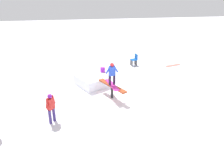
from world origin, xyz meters
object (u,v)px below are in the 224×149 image
at_px(rail_feature, 112,87).
at_px(main_rider_on_rail, 112,75).
at_px(folding_chair, 134,60).
at_px(bystander_red, 51,107).
at_px(loose_snowboard_coral, 173,65).
at_px(backpack_on_snow, 103,70).

height_order(rail_feature, main_rider_on_rail, main_rider_on_rail).
bearing_deg(rail_feature, folding_chair, 124.17).
height_order(bystander_red, loose_snowboard_coral, bystander_red).
distance_m(loose_snowboard_coral, folding_chair, 2.97).
bearing_deg(folding_chair, loose_snowboard_coral, 67.57).
relative_size(loose_snowboard_coral, backpack_on_snow, 3.80).
xyz_separation_m(main_rider_on_rail, backpack_on_snow, (-3.82, -0.07, -1.16)).
relative_size(bystander_red, backpack_on_snow, 4.07).
relative_size(bystander_red, loose_snowboard_coral, 1.07).
bearing_deg(bystander_red, rail_feature, 159.69).
height_order(rail_feature, loose_snowboard_coral, rail_feature).
bearing_deg(loose_snowboard_coral, bystander_red, 21.85).
bearing_deg(bystander_red, folding_chair, 178.76).
height_order(main_rider_on_rail, loose_snowboard_coral, main_rider_on_rail).
bearing_deg(folding_chair, backpack_on_snow, -80.34).
height_order(rail_feature, backpack_on_snow, rail_feature).
bearing_deg(backpack_on_snow, loose_snowboard_coral, -176.43).
bearing_deg(bystander_red, backpack_on_snow, -169.32).
bearing_deg(backpack_on_snow, main_rider_on_rail, 89.03).
relative_size(rail_feature, folding_chair, 2.25).
relative_size(main_rider_on_rail, loose_snowboard_coral, 1.19).
bearing_deg(loose_snowboard_coral, rail_feature, 24.21).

